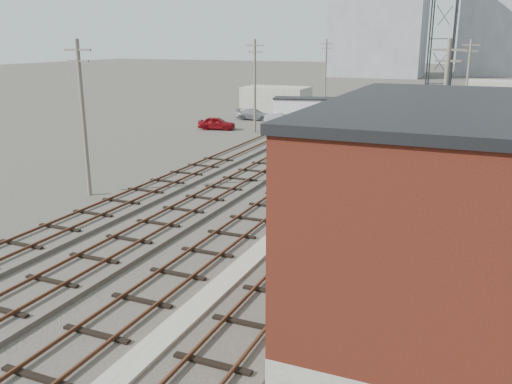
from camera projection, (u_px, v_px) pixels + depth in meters
The scene contains 23 objects.
ground at pixel (404, 119), 63.01m from camera, with size 320.00×320.00×0.00m, color #282621.
track_right at pixel (397, 154), 43.45m from camera, with size 3.20×90.00×0.39m.
track_mid_right at pixel (348, 150), 44.96m from camera, with size 3.20×90.00×0.39m.
track_mid_left at pixel (302, 146), 46.47m from camera, with size 3.20×90.00×0.39m.
track_left at pixel (259, 143), 47.98m from camera, with size 3.20×90.00×0.39m.
platform_curb at pixel (248, 264), 22.07m from camera, with size 0.90×28.00×0.26m, color gray.
brick_building at pixel (429, 218), 16.70m from camera, with size 6.54×12.20×7.22m.
lattice_tower at pixel (440, 62), 36.77m from camera, with size 1.60×1.60×15.00m.
utility_pole_left_a at pixel (83, 115), 31.02m from camera, with size 1.80×0.24×9.00m.
utility_pole_left_b at pixel (255, 83), 53.15m from camera, with size 1.80×0.24×9.00m.
utility_pole_left_c at pixel (326, 71), 75.28m from camera, with size 1.80×0.24×9.00m.
utility_pole_right_a at pixel (443, 115), 30.93m from camera, with size 1.80×0.24×9.00m.
utility_pole_right_b at pixel (467, 80), 57.49m from camera, with size 1.80×0.24×9.00m.
apartment_left at pixel (379, 14), 132.14m from camera, with size 22.00×14.00×30.00m, color gray.
apartment_right at pixel (494, 23), 136.14m from camera, with size 16.00×12.00×26.00m, color gray.
shed_left at pixel (276, 100), 68.62m from camera, with size 8.00×5.00×3.20m, color gray.
shed_right at pixel (491, 97), 67.92m from camera, with size 6.00×6.00×4.00m, color gray.
signal_mast at pixel (280, 267), 15.89m from camera, with size 0.40×0.42×4.22m.
switch_stand at pixel (283, 182), 32.65m from camera, with size 0.41×0.41×1.39m.
site_trailer at pixel (304, 110), 59.78m from camera, with size 7.17×4.41×2.81m.
car_red at pixel (217, 123), 55.69m from camera, with size 1.54×3.82×1.30m, color maroon.
car_silver at pixel (282, 118), 59.28m from camera, with size 1.35×3.87×1.27m, color #94969B.
car_grey at pixel (254, 114), 62.45m from camera, with size 1.74×4.27×1.24m, color slate.
Camera 1 is at (8.81, -4.68, 8.94)m, focal length 38.00 mm.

